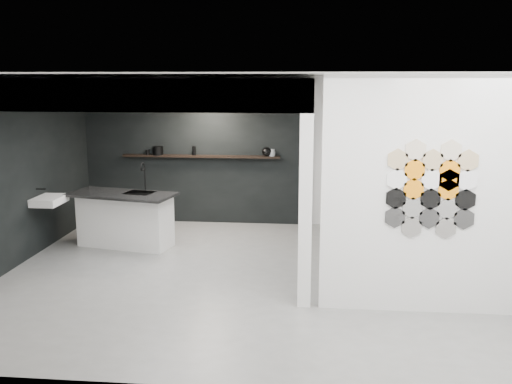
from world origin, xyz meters
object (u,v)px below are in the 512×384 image
object	(u,v)px
glass_bowl	(272,154)
utensil_cup	(148,152)
partition_panel	(427,196)
kettle	(267,152)
stockpot	(158,150)
kitchen_island	(125,219)
wall_basin	(49,200)
glass_vase	(272,153)
bottle_dark	(194,151)

from	to	relation	value
glass_bowl	utensil_cup	xyz separation A→B (m)	(-2.37, 0.00, 0.00)
partition_panel	kettle	world-z (taller)	partition_panel
stockpot	kettle	world-z (taller)	kettle
kitchen_island	kettle	world-z (taller)	kettle
wall_basin	kettle	world-z (taller)	kettle
stockpot	glass_vase	size ratio (longest dim) A/B	1.50
kitchen_island	utensil_cup	distance (m)	1.86
partition_panel	bottle_dark	distance (m)	5.25
wall_basin	glass_bowl	distance (m)	4.00
kettle	utensil_cup	distance (m)	2.28
kettle	bottle_dark	size ratio (longest dim) A/B	1.12
glass_bowl	kettle	bearing A→B (deg)	180.00
utensil_cup	glass_bowl	bearing A→B (deg)	0.00
utensil_cup	stockpot	bearing A→B (deg)	0.00
stockpot	glass_bowl	world-z (taller)	stockpot
wall_basin	bottle_dark	world-z (taller)	bottle_dark
stockpot	kettle	xyz separation A→B (m)	(2.08, 0.00, 0.00)
glass_bowl	wall_basin	bearing A→B (deg)	-148.65
partition_panel	kitchen_island	bearing A→B (deg)	152.95
kettle	glass_bowl	bearing A→B (deg)	-8.20
kitchen_island	kettle	xyz separation A→B (m)	(2.22, 1.62, 0.93)
kettle	glass_vase	world-z (taller)	kettle
stockpot	kettle	bearing A→B (deg)	0.00
stockpot	glass_bowl	bearing A→B (deg)	0.00
stockpot	bottle_dark	distance (m)	0.70
utensil_cup	wall_basin	bearing A→B (deg)	-116.21
kitchen_island	utensil_cup	bearing A→B (deg)	104.02
wall_basin	utensil_cup	bearing A→B (deg)	63.79
stockpot	utensil_cup	size ratio (longest dim) A/B	2.07
stockpot	bottle_dark	size ratio (longest dim) A/B	1.13
glass_vase	partition_panel	bearing A→B (deg)	-61.77
wall_basin	kettle	distance (m)	3.93
kitchen_island	glass_vase	size ratio (longest dim) A/B	14.19
bottle_dark	utensil_cup	distance (m)	0.90
kettle	wall_basin	bearing A→B (deg)	-156.13
partition_panel	wall_basin	distance (m)	5.78
glass_bowl	bottle_dark	distance (m)	1.48
kitchen_island	wall_basin	bearing A→B (deg)	-145.51
kitchen_island	kettle	size ratio (longest dim) A/B	9.48
partition_panel	kitchen_island	world-z (taller)	partition_panel
partition_panel	glass_vase	distance (m)	4.39
bottle_dark	kitchen_island	bearing A→B (deg)	-117.44
partition_panel	utensil_cup	xyz separation A→B (m)	(-4.45, 3.87, -0.03)
partition_panel	glass_bowl	bearing A→B (deg)	118.23
stockpot	bottle_dark	bearing A→B (deg)	0.00
bottle_dark	kettle	bearing A→B (deg)	0.00
glass_vase	utensil_cup	distance (m)	2.37
stockpot	glass_vase	xyz separation A→B (m)	(2.17, 0.00, -0.01)
glass_vase	glass_bowl	bearing A→B (deg)	0.00
wall_basin	glass_vase	size ratio (longest dim) A/B	4.62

